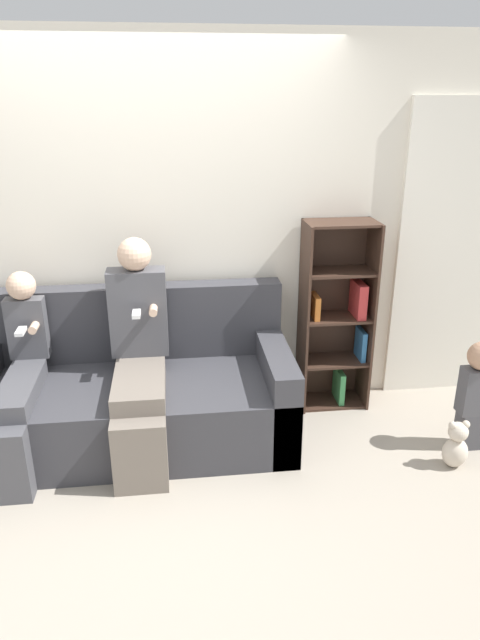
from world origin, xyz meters
name	(u,v)px	position (x,y,z in m)	size (l,w,h in m)	color
ground_plane	(162,487)	(0.00, 0.00, 0.00)	(14.00, 14.00, 0.00)	#9E9384
back_wall	(153,234)	(0.00, 1.05, 1.27)	(10.00, 0.06, 2.55)	silver
curtain_panel	(448,255)	(2.10, 1.00, 1.08)	(0.77, 0.04, 2.15)	silver
couch	(133,397)	(-0.18, 0.56, 0.31)	(2.05, 0.92, 0.96)	#38383D
adult_seated	(138,350)	(-0.11, 0.47, 0.68)	(0.37, 0.88, 1.33)	#70665B
child_seated	(20,376)	(-0.83, 0.42, 0.57)	(0.24, 0.89, 1.13)	#47474C
toddler_standing	(476,391)	(2.00, 0.19, 0.41)	(0.20, 0.18, 0.74)	#47474C
bookshelf	(336,318)	(1.27, 0.89, 0.67)	(0.49, 0.30, 1.37)	#3D281E
teddy_bear	(456,445)	(1.80, -0.01, 0.15)	(0.16, 0.13, 0.32)	beige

